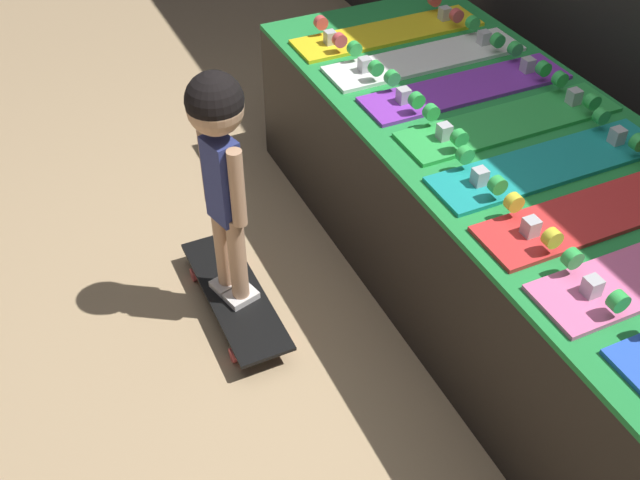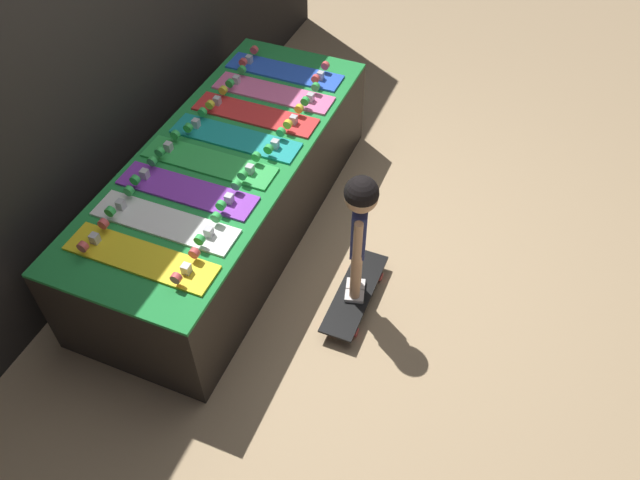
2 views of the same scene
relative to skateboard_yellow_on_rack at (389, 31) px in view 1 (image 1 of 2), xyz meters
The scene contains 10 objects.
ground_plane 1.23m from the skateboard_yellow_on_rack, 32.78° to the right, with size 16.00×16.00×0.00m, color tan.
display_rack 0.94m from the skateboard_yellow_on_rack, ahead, with size 2.38×0.91×0.62m.
skateboard_yellow_on_rack is the anchor object (origin of this frame).
skateboard_white_on_rack 0.25m from the skateboard_yellow_on_rack, ahead, with size 0.20×0.79×0.09m.
skateboard_purple_on_rack 0.51m from the skateboard_yellow_on_rack, ahead, with size 0.20×0.79×0.09m.
skateboard_green_on_rack 0.76m from the skateboard_yellow_on_rack, ahead, with size 0.20×0.79×0.09m.
skateboard_teal_on_rack 1.01m from the skateboard_yellow_on_rack, ahead, with size 0.20×0.79×0.09m.
skateboard_red_on_rack 1.26m from the skateboard_yellow_on_rack, ahead, with size 0.20×0.79×0.09m.
skateboard_on_floor 1.23m from the skateboard_yellow_on_rack, 56.75° to the right, with size 0.66×0.19×0.09m.
child 1.10m from the skateboard_yellow_on_rack, 56.75° to the right, with size 0.20×0.17×0.86m.
Camera 1 is at (1.55, -0.87, 1.97)m, focal length 42.00 mm.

